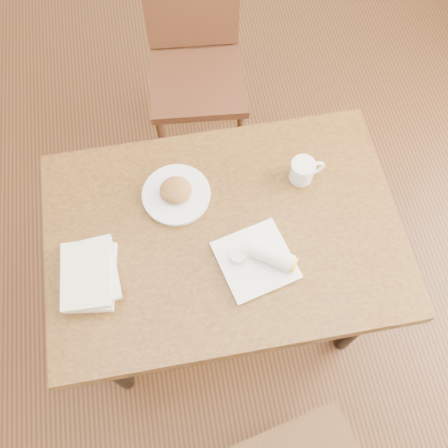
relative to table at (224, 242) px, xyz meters
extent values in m
cube|color=#472814|center=(0.00, 0.00, -0.67)|extent=(4.00, 5.00, 0.01)
cube|color=brown|center=(0.00, 0.00, 0.06)|extent=(1.14, 0.78, 0.06)
cylinder|color=black|center=(-0.47, -0.29, -0.32)|extent=(0.06, 0.06, 0.69)
cylinder|color=black|center=(0.47, -0.29, -0.32)|extent=(0.06, 0.06, 0.69)
cylinder|color=black|center=(-0.47, 0.29, -0.32)|extent=(0.06, 0.06, 0.69)
cylinder|color=black|center=(0.47, 0.29, -0.32)|extent=(0.06, 0.06, 0.69)
cylinder|color=#493014|center=(0.25, -0.58, -0.44)|extent=(0.04, 0.04, 0.45)
cylinder|color=#442013|center=(0.23, 1.03, -0.44)|extent=(0.04, 0.04, 0.45)
cylinder|color=#442013|center=(-0.13, 1.06, -0.44)|extent=(0.04, 0.04, 0.45)
cylinder|color=#442013|center=(0.20, 0.67, -0.44)|extent=(0.04, 0.04, 0.45)
cylinder|color=#442013|center=(-0.16, 0.70, -0.44)|extent=(0.04, 0.04, 0.45)
cube|color=#442013|center=(0.03, 0.87, -0.19)|extent=(0.46, 0.46, 0.04)
cube|color=#442013|center=(0.05, 1.05, 0.07)|extent=(0.40, 0.08, 0.45)
cylinder|color=white|center=(-0.13, 0.15, 0.10)|extent=(0.22, 0.22, 0.01)
cylinder|color=white|center=(-0.13, 0.15, 0.11)|extent=(0.23, 0.23, 0.01)
ellipsoid|color=#B27538|center=(-0.13, 0.15, 0.13)|extent=(0.11, 0.10, 0.06)
cylinder|color=white|center=(0.29, 0.15, 0.13)|extent=(0.08, 0.08, 0.08)
torus|color=white|center=(0.33, 0.15, 0.13)|extent=(0.07, 0.02, 0.06)
cylinder|color=tan|center=(0.29, 0.15, 0.17)|extent=(0.07, 0.07, 0.01)
cylinder|color=#F2E5CC|center=(0.29, 0.15, 0.17)|extent=(0.05, 0.05, 0.00)
cube|color=white|center=(0.08, -0.12, 0.10)|extent=(0.26, 0.26, 0.01)
cube|color=white|center=(0.08, -0.12, 0.10)|extent=(0.26, 0.26, 0.01)
cylinder|color=white|center=(0.12, -0.13, 0.13)|extent=(0.14, 0.12, 0.06)
cylinder|color=yellow|center=(0.18, -0.17, 0.13)|extent=(0.04, 0.05, 0.05)
cylinder|color=silver|center=(0.02, -0.11, 0.12)|extent=(0.05, 0.05, 0.03)
cylinder|color=red|center=(0.02, -0.11, 0.13)|extent=(0.04, 0.04, 0.01)
cube|color=white|center=(-0.43, -0.09, 0.10)|extent=(0.18, 0.23, 0.02)
cube|color=silver|center=(-0.42, -0.08, 0.12)|extent=(0.16, 0.22, 0.02)
cube|color=#BED890|center=(-0.43, -0.09, 0.14)|extent=(0.16, 0.22, 0.02)
camera|label=1|loc=(-0.12, -0.65, 1.54)|focal=40.00mm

